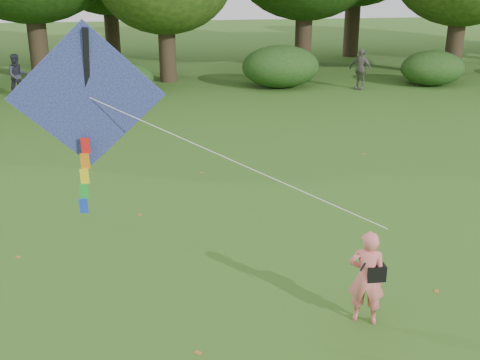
{
  "coord_description": "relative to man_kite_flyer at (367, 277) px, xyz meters",
  "views": [
    {
      "loc": [
        -2.48,
        -8.73,
        5.5
      ],
      "look_at": [
        -1.01,
        2.0,
        1.5
      ],
      "focal_mm": 45.0,
      "sensor_mm": 36.0,
      "label": 1
    }
  ],
  "objects": [
    {
      "name": "flying_kite",
      "position": [
        -4.2,
        1.45,
        2.65
      ],
      "size": [
        5.67,
        1.87,
        3.16
      ],
      "color": "#2957B2",
      "rests_on": "ground"
    },
    {
      "name": "bystander_left",
      "position": [
        -8.93,
        18.11,
        0.11
      ],
      "size": [
        1.08,
        0.98,
        1.8
      ],
      "primitive_type": "imported",
      "rotation": [
        0.0,
        0.0,
        0.43
      ],
      "color": "#292B37",
      "rests_on": "ground"
    },
    {
      "name": "shrub_band",
      "position": [
        -1.35,
        18.35,
        0.07
      ],
      "size": [
        39.15,
        3.22,
        1.88
      ],
      "color": "#264919",
      "rests_on": "ground"
    },
    {
      "name": "ground",
      "position": [
        -0.63,
        0.75,
        -0.79
      ],
      "size": [
        100.0,
        100.0,
        0.0
      ],
      "primitive_type": "plane",
      "color": "#265114",
      "rests_on": "ground"
    },
    {
      "name": "fallen_leaves",
      "position": [
        -0.5,
        3.6,
        -0.79
      ],
      "size": [
        10.65,
        11.2,
        0.01
      ],
      "color": "olive",
      "rests_on": "ground"
    },
    {
      "name": "bystander_right",
      "position": [
        5.79,
        17.72,
        0.11
      ],
      "size": [
        1.05,
        1.06,
        1.8
      ],
      "primitive_type": "imported",
      "rotation": [
        0.0,
        0.0,
        -0.8
      ],
      "color": "#67605B",
      "rests_on": "ground"
    },
    {
      "name": "crossbody_bag",
      "position": [
        0.12,
        -0.03,
        0.1
      ],
      "size": [
        0.43,
        0.2,
        0.67
      ],
      "color": "black",
      "rests_on": "ground"
    },
    {
      "name": "man_kite_flyer",
      "position": [
        0.0,
        0.0,
        0.0
      ],
      "size": [
        0.68,
        0.57,
        1.58
      ],
      "primitive_type": "imported",
      "rotation": [
        0.0,
        0.0,
        2.75
      ],
      "color": "#EE7170",
      "rests_on": "ground"
    }
  ]
}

